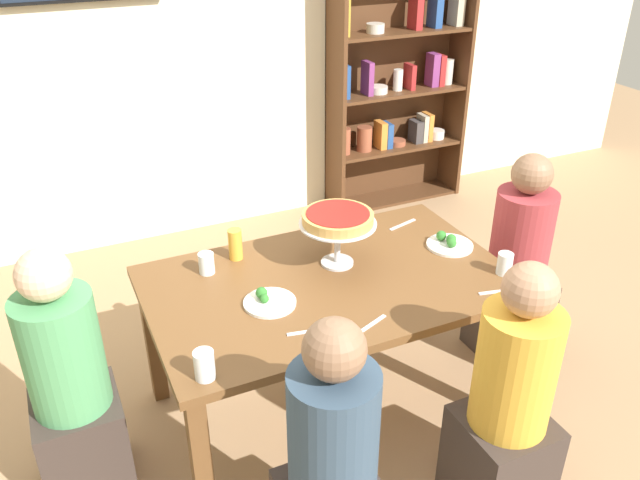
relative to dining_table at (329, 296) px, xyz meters
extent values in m
plane|color=#9E7A56|center=(0.00, 0.00, -0.65)|extent=(12.00, 12.00, 0.00)
cube|color=beige|center=(0.00, 2.20, 0.75)|extent=(8.00, 0.12, 2.80)
cube|color=brown|center=(0.00, 0.00, 0.07)|extent=(1.59, 0.98, 0.04)
cube|color=brown|center=(-0.73, -0.43, -0.30)|extent=(0.07, 0.07, 0.70)
cube|color=brown|center=(0.73, -0.43, -0.30)|extent=(0.07, 0.07, 0.70)
cube|color=brown|center=(-0.73, 0.43, -0.30)|extent=(0.07, 0.07, 0.70)
cube|color=brown|center=(0.73, 0.43, -0.30)|extent=(0.07, 0.07, 0.70)
cube|color=#4C2D19|center=(1.00, 1.98, 0.45)|extent=(0.03, 0.30, 2.20)
cube|color=#4C2D19|center=(2.07, 1.98, 0.45)|extent=(0.03, 0.30, 2.20)
cube|color=#4C2D19|center=(1.53, 2.12, 0.45)|extent=(1.10, 0.02, 2.20)
cube|color=#4C2D19|center=(1.53, 1.98, -0.64)|extent=(1.04, 0.28, 0.02)
cube|color=#4C2D19|center=(1.53, 1.98, -0.20)|extent=(1.04, 0.28, 0.02)
cube|color=#4C2D19|center=(1.53, 1.98, 0.24)|extent=(1.04, 0.28, 0.02)
cube|color=#4C2D19|center=(1.53, 1.98, 0.68)|extent=(1.04, 0.28, 0.02)
cylinder|color=brown|center=(1.08, 1.98, -0.09)|extent=(0.09, 0.09, 0.20)
cylinder|color=brown|center=(1.25, 1.98, -0.09)|extent=(0.12, 0.12, 0.19)
cube|color=orange|center=(1.39, 1.98, -0.08)|extent=(0.05, 0.13, 0.21)
cube|color=navy|center=(1.44, 1.98, -0.09)|extent=(0.05, 0.13, 0.19)
cylinder|color=brown|center=(1.54, 1.98, -0.17)|extent=(0.14, 0.14, 0.04)
cube|color=#3D3838|center=(1.71, 1.98, -0.10)|extent=(0.06, 0.13, 0.17)
cube|color=#B2A88E|center=(1.77, 1.98, -0.08)|extent=(0.04, 0.13, 0.21)
cube|color=orange|center=(1.81, 1.98, -0.08)|extent=(0.04, 0.13, 0.22)
cylinder|color=silver|center=(1.91, 1.98, -0.15)|extent=(0.13, 0.13, 0.07)
cube|color=navy|center=(1.06, 1.98, 0.37)|extent=(0.05, 0.13, 0.24)
cube|color=#7A3370|center=(1.25, 1.98, 0.37)|extent=(0.04, 0.13, 0.24)
cylinder|color=beige|center=(1.35, 1.98, 0.28)|extent=(0.14, 0.14, 0.05)
cylinder|color=silver|center=(1.52, 1.98, 0.33)|extent=(0.07, 0.07, 0.16)
cube|color=maroon|center=(1.62, 1.98, 0.34)|extent=(0.04, 0.13, 0.19)
cube|color=#7A3370|center=(1.82, 1.98, 0.38)|extent=(0.06, 0.11, 0.25)
cube|color=maroon|center=(1.88, 1.98, 0.37)|extent=(0.05, 0.13, 0.23)
cylinder|color=beige|center=(1.95, 1.98, 0.35)|extent=(0.10, 0.10, 0.19)
cube|color=#B7932D|center=(1.05, 1.98, 0.82)|extent=(0.04, 0.13, 0.26)
cylinder|color=beige|center=(1.30, 1.98, 0.72)|extent=(0.13, 0.13, 0.06)
cube|color=maroon|center=(1.63, 1.98, 0.82)|extent=(0.05, 0.13, 0.25)
cube|color=navy|center=(1.80, 1.98, 0.81)|extent=(0.06, 0.13, 0.24)
cube|color=#B2A88E|center=(1.99, 1.98, 0.79)|extent=(0.07, 0.13, 0.19)
cube|color=#382D28|center=(-1.12, 0.01, -0.43)|extent=(0.34, 0.34, 0.45)
cylinder|color=#4C935B|center=(-1.12, 0.01, 0.05)|extent=(0.30, 0.30, 0.50)
sphere|color=beige|center=(-1.12, 0.01, 0.40)|extent=(0.20, 0.20, 0.20)
cube|color=#382D28|center=(1.08, 0.01, -0.43)|extent=(0.34, 0.34, 0.45)
cylinder|color=#993338|center=(1.08, 0.01, 0.05)|extent=(0.30, 0.30, 0.50)
sphere|color=#846047|center=(1.08, 0.01, 0.40)|extent=(0.20, 0.20, 0.20)
cylinder|color=#33475B|center=(-0.37, -0.80, 0.05)|extent=(0.30, 0.30, 0.50)
sphere|color=#846047|center=(-0.37, -0.80, 0.40)|extent=(0.20, 0.20, 0.20)
cube|color=#382D28|center=(0.38, -0.79, -0.43)|extent=(0.34, 0.34, 0.45)
cylinder|color=gold|center=(0.38, -0.79, 0.05)|extent=(0.30, 0.30, 0.50)
sphere|color=#A87A5B|center=(0.38, -0.79, 0.40)|extent=(0.20, 0.20, 0.20)
cylinder|color=silver|center=(0.09, 0.11, 0.09)|extent=(0.15, 0.15, 0.01)
cylinder|color=silver|center=(0.09, 0.11, 0.19)|extent=(0.03, 0.03, 0.19)
cylinder|color=silver|center=(0.09, 0.11, 0.29)|extent=(0.35, 0.35, 0.01)
cylinder|color=tan|center=(0.09, 0.11, 0.32)|extent=(0.32, 0.32, 0.04)
cylinder|color=maroon|center=(0.09, 0.11, 0.34)|extent=(0.28, 0.28, 0.00)
cylinder|color=white|center=(0.65, 0.03, 0.09)|extent=(0.22, 0.22, 0.01)
sphere|color=#2D7028|center=(0.64, 0.00, 0.12)|extent=(0.05, 0.05, 0.05)
sphere|color=#2D7028|center=(0.64, 0.08, 0.13)|extent=(0.05, 0.05, 0.05)
sphere|color=#2D7028|center=(0.66, 0.03, 0.13)|extent=(0.05, 0.05, 0.05)
cylinder|color=white|center=(-0.31, -0.07, 0.09)|extent=(0.22, 0.22, 0.01)
sphere|color=#2D7028|center=(-0.33, -0.03, 0.13)|extent=(0.05, 0.05, 0.05)
sphere|color=#2D7028|center=(-0.33, -0.07, 0.12)|extent=(0.04, 0.04, 0.04)
cylinder|color=gold|center=(-0.31, 0.35, 0.16)|extent=(0.06, 0.06, 0.15)
cylinder|color=white|center=(-0.47, 0.28, 0.14)|extent=(0.07, 0.07, 0.10)
cylinder|color=white|center=(-0.68, -0.40, 0.14)|extent=(0.07, 0.07, 0.11)
cylinder|color=white|center=(0.73, -0.28, 0.14)|extent=(0.07, 0.07, 0.10)
cube|color=silver|center=(-0.23, -0.31, 0.09)|extent=(0.18, 0.05, 0.00)
cube|color=silver|center=(0.00, -0.37, 0.09)|extent=(0.17, 0.08, 0.00)
cube|color=silver|center=(0.61, -0.39, 0.09)|extent=(0.18, 0.05, 0.00)
cube|color=silver|center=(0.57, 0.32, 0.09)|extent=(0.18, 0.06, 0.00)
camera|label=1|loc=(-1.05, -2.17, 1.61)|focal=36.31mm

